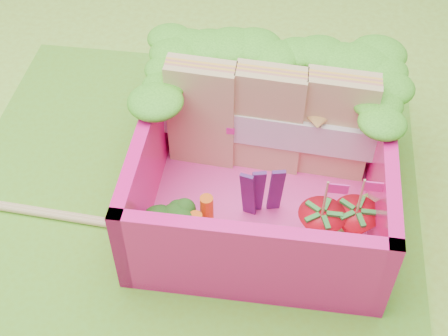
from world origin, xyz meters
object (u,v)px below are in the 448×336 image
at_px(broccoli, 170,217).
at_px(strawberry_left, 320,228).
at_px(strawberry_right, 354,226).
at_px(sandwich_stack, 269,120).
at_px(chopsticks, 20,209).
at_px(bento_box, 263,169).

xyz_separation_m(broccoli, strawberry_left, (0.76, 0.06, -0.04)).
relative_size(strawberry_left, strawberry_right, 1.01).
bearing_deg(strawberry_left, sandwich_stack, 119.64).
bearing_deg(chopsticks, sandwich_stack, 21.40).
bearing_deg(bento_box, sandwich_stack, 89.00).
height_order(bento_box, chopsticks, bento_box).
distance_m(bento_box, strawberry_left, 0.44).
bearing_deg(sandwich_stack, strawberry_right, -46.56).
distance_m(sandwich_stack, strawberry_left, 0.67).
relative_size(bento_box, strawberry_right, 2.73).
relative_size(sandwich_stack, strawberry_right, 2.54).
height_order(sandwich_stack, strawberry_left, sandwich_stack).
bearing_deg(strawberry_left, broccoli, -175.26).
height_order(broccoli, strawberry_left, strawberry_left).
height_order(strawberry_left, chopsticks, strawberry_left).
bearing_deg(sandwich_stack, chopsticks, -158.60).
relative_size(broccoli, strawberry_right, 0.64).
bearing_deg(strawberry_right, sandwich_stack, 133.44).
height_order(bento_box, strawberry_left, bento_box).
height_order(bento_box, strawberry_right, bento_box).
bearing_deg(chopsticks, broccoli, -6.28).
xyz_separation_m(sandwich_stack, strawberry_right, (0.48, -0.51, -0.20)).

